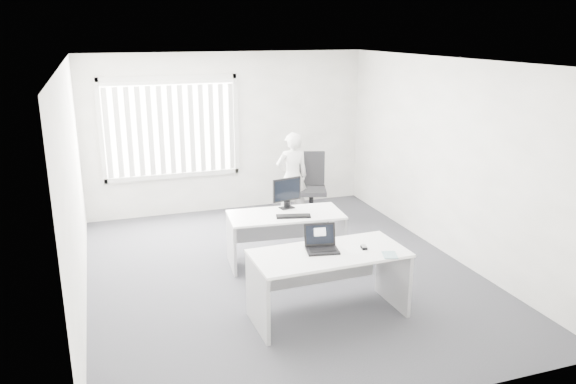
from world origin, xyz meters
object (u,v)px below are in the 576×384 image
object	(u,v)px
desk_near	(329,270)
laptop	(323,240)
desk_far	(286,227)
office_chair	(311,198)
person	(292,177)
monitor	(287,193)

from	to	relation	value
desk_near	laptop	size ratio (longest dim) A/B	4.90
desk_far	office_chair	xyz separation A→B (m)	(1.04, 1.69, -0.16)
office_chair	person	size ratio (longest dim) A/B	0.75
desk_near	desk_far	bearing A→B (deg)	86.99
laptop	monitor	world-z (taller)	monitor
office_chair	person	distance (m)	0.54
monitor	desk_near	bearing A→B (deg)	-106.27
laptop	monitor	xyz separation A→B (m)	(0.20, 1.83, 0.01)
person	desk_far	bearing A→B (deg)	68.14
desk_near	laptop	bearing A→B (deg)	149.58
laptop	monitor	size ratio (longest dim) A/B	0.81
desk_far	laptop	distance (m)	1.65
person	monitor	distance (m)	1.58
desk_far	person	size ratio (longest dim) A/B	1.07
laptop	desk_near	bearing A→B (deg)	-18.79
person	laptop	distance (m)	3.38
desk_far	person	world-z (taller)	person
office_chair	person	world-z (taller)	person
desk_near	laptop	xyz separation A→B (m)	(-0.07, 0.04, 0.36)
desk_near	office_chair	distance (m)	3.50
office_chair	laptop	world-z (taller)	office_chair
desk_far	monitor	bearing A→B (deg)	72.26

